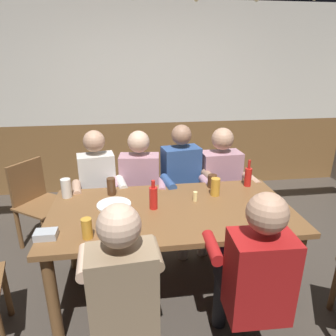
{
  "coord_description": "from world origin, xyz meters",
  "views": [
    {
      "loc": [
        -0.31,
        -2.0,
        1.85
      ],
      "look_at": [
        0.0,
        0.26,
        1.01
      ],
      "focal_mm": 32.42,
      "sensor_mm": 36.0,
      "label": 1
    }
  ],
  "objects": [
    {
      "name": "dining_table",
      "position": [
        0.0,
        0.05,
        0.66
      ],
      "size": [
        1.86,
        0.95,
        0.75
      ],
      "color": "brown",
      "rests_on": "ground_plane"
    },
    {
      "name": "back_wall_upper",
      "position": [
        0.0,
        2.26,
        1.76
      ],
      "size": [
        5.9,
        0.12,
        1.55
      ],
      "primitive_type": "cube",
      "color": "silver"
    },
    {
      "name": "bottle_0",
      "position": [
        -0.14,
        0.08,
        0.85
      ],
      "size": [
        0.06,
        0.06,
        0.23
      ],
      "color": "red",
      "rests_on": "dining_table"
    },
    {
      "name": "condiment_caddy",
      "position": [
        -0.86,
        -0.23,
        0.78
      ],
      "size": [
        0.14,
        0.1,
        0.05
      ],
      "primitive_type": "cube",
      "color": "#B2B7BC",
      "rests_on": "dining_table"
    },
    {
      "name": "pint_glass_2",
      "position": [
        0.4,
        0.25,
        0.83
      ],
      "size": [
        0.08,
        0.08,
        0.15
      ],
      "primitive_type": "cylinder",
      "color": "gold",
      "rests_on": "dining_table"
    },
    {
      "name": "plate_0",
      "position": [
        -0.44,
        0.17,
        0.76
      ],
      "size": [
        0.27,
        0.27,
        0.01
      ],
      "primitive_type": "cylinder",
      "color": "white",
      "rests_on": "dining_table"
    },
    {
      "name": "pint_glass_3",
      "position": [
        0.65,
        -0.36,
        0.83
      ],
      "size": [
        0.07,
        0.07,
        0.14
      ],
      "primitive_type": "cylinder",
      "color": "white",
      "rests_on": "dining_table"
    },
    {
      "name": "chair_empty_near_right",
      "position": [
        -1.24,
        0.92,
        0.48
      ],
      "size": [
        0.61,
        0.61,
        0.88
      ],
      "rotation": [
        0.0,
        0.0,
        -2.18
      ],
      "color": "brown",
      "rests_on": "ground_plane"
    },
    {
      "name": "person_2",
      "position": [
        0.22,
        0.75,
        0.67
      ],
      "size": [
        0.55,
        0.57,
        1.24
      ],
      "rotation": [
        0.0,
        0.0,
        3.31
      ],
      "color": "#2D4C84",
      "rests_on": "ground_plane"
    },
    {
      "name": "ground_plane",
      "position": [
        0.0,
        0.0,
        0.0
      ],
      "size": [
        7.09,
        7.09,
        0.0
      ],
      "primitive_type": "plane",
      "color": "#423A33"
    },
    {
      "name": "person_0",
      "position": [
        -0.61,
        0.75,
        0.66
      ],
      "size": [
        0.52,
        0.54,
        1.21
      ],
      "rotation": [
        0.0,
        0.0,
        3.31
      ],
      "color": "silver",
      "rests_on": "ground_plane"
    },
    {
      "name": "person_4",
      "position": [
        -0.38,
        -0.65,
        0.67
      ],
      "size": [
        0.51,
        0.53,
        1.21
      ],
      "rotation": [
        0.0,
        0.0,
        0.07
      ],
      "color": "#997F60",
      "rests_on": "ground_plane"
    },
    {
      "name": "table_candle",
      "position": [
        0.21,
        0.17,
        0.79
      ],
      "size": [
        0.04,
        0.04,
        0.08
      ],
      "primitive_type": "cylinder",
      "color": "#F9E08C",
      "rests_on": "dining_table"
    },
    {
      "name": "person_3",
      "position": [
        0.63,
        0.75,
        0.66
      ],
      "size": [
        0.55,
        0.55,
        1.2
      ],
      "rotation": [
        0.0,
        0.0,
        3.2
      ],
      "color": "#B78493",
      "rests_on": "ground_plane"
    },
    {
      "name": "pint_glass_1",
      "position": [
        -0.47,
        -0.28,
        0.82
      ],
      "size": [
        0.07,
        0.07,
        0.13
      ],
      "primitive_type": "cylinder",
      "color": "gold",
      "rests_on": "dining_table"
    },
    {
      "name": "pint_glass_6",
      "position": [
        0.42,
        0.42,
        0.81
      ],
      "size": [
        0.08,
        0.08,
        0.12
      ],
      "primitive_type": "cylinder",
      "color": "#4C2D19",
      "rests_on": "dining_table"
    },
    {
      "name": "pint_glass_4",
      "position": [
        -0.47,
        0.38,
        0.83
      ],
      "size": [
        0.07,
        0.07,
        0.15
      ],
      "primitive_type": "cylinder",
      "color": "#4C2D19",
      "rests_on": "dining_table"
    },
    {
      "name": "pint_glass_5",
      "position": [
        -0.6,
        -0.26,
        0.82
      ],
      "size": [
        0.07,
        0.07,
        0.14
      ],
      "primitive_type": "cylinder",
      "color": "gold",
      "rests_on": "dining_table"
    },
    {
      "name": "person_1",
      "position": [
        -0.22,
        0.75,
        0.66
      ],
      "size": [
        0.55,
        0.54,
        1.19
      ],
      "rotation": [
        0.0,
        0.0,
        3.03
      ],
      "color": "#B78493",
      "rests_on": "ground_plane"
    },
    {
      "name": "person_5",
      "position": [
        0.37,
        -0.65,
        0.67
      ],
      "size": [
        0.49,
        0.54,
        1.22
      ],
      "rotation": [
        0.0,
        0.0,
        -0.03
      ],
      "color": "#AD1919",
      "rests_on": "ground_plane"
    },
    {
      "name": "bottle_1",
      "position": [
        0.74,
        0.4,
        0.85
      ],
      "size": [
        0.06,
        0.06,
        0.25
      ],
      "color": "red",
      "rests_on": "dining_table"
    },
    {
      "name": "pint_glass_0",
      "position": [
        -0.83,
        0.38,
        0.83
      ],
      "size": [
        0.08,
        0.08,
        0.16
      ],
      "primitive_type": "cylinder",
      "color": "white",
      "rests_on": "dining_table"
    },
    {
      "name": "back_wall_wainscot",
      "position": [
        0.0,
        2.26,
        0.49
      ],
      "size": [
        5.9,
        0.12,
        0.98
      ],
      "primitive_type": "cube",
      "color": "brown",
      "rests_on": "ground_plane"
    }
  ]
}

